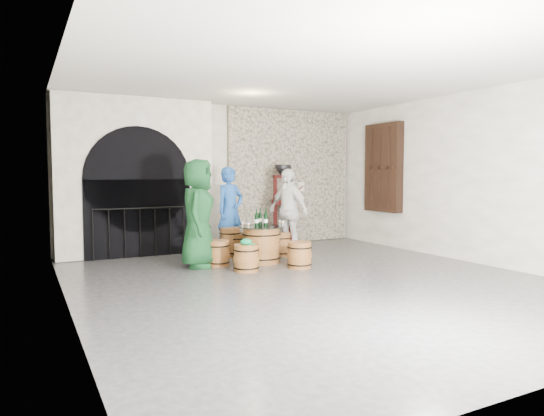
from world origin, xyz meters
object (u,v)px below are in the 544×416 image
person_green (198,213)px  wine_bottle_right (260,218)px  barrel_table (261,244)px  person_blue (230,211)px  person_white (288,211)px  wine_bottle_left (257,219)px  barrel_stool_far (238,245)px  barrel_stool_left (217,253)px  wine_bottle_center (266,219)px  barrel_stool_right (280,244)px  corking_press (283,199)px  barrel_stool_near_left (246,258)px  barrel_stool_near_right (300,255)px  side_barrel (230,242)px

person_green → wine_bottle_right: person_green is taller
barrel_table → wine_bottle_right: wine_bottle_right is taller
wine_bottle_right → person_blue: bearing=100.4°
person_white → wine_bottle_left: 1.35m
barrel_stool_far → barrel_stool_left: bearing=-134.0°
barrel_stool_left → wine_bottle_center: size_ratio=1.42×
barrel_stool_left → barrel_stool_right: 1.59m
barrel_stool_right → corking_press: 1.74m
barrel_stool_near_left → corking_press: corking_press is taller
barrel_stool_near_right → side_barrel: (-0.63, 1.66, 0.06)m
person_blue → wine_bottle_left: 1.18m
wine_bottle_left → corking_press: corking_press is taller
wine_bottle_left → barrel_stool_near_right: bearing=-56.1°
barrel_stool_near_left → corking_press: bearing=49.8°
wine_bottle_left → wine_bottle_center: size_ratio=1.00×
barrel_stool_right → person_green: bearing=-168.1°
barrel_stool_near_left → wine_bottle_left: 0.95m
wine_bottle_center → barrel_stool_far: bearing=100.2°
barrel_stool_left → wine_bottle_center: bearing=-9.9°
barrel_table → wine_bottle_left: 0.49m
corking_press → wine_bottle_right: bearing=-123.9°
barrel_stool_left → barrel_stool_near_left: bearing=-69.7°
barrel_stool_left → wine_bottle_right: (0.88, 0.03, 0.59)m
wine_bottle_left → side_barrel: 1.08m
barrel_stool_near_left → wine_bottle_center: (0.64, 0.54, 0.59)m
barrel_stool_near_right → corking_press: bearing=67.2°
barrel_stool_near_left → person_white: bearing=40.6°
barrel_stool_right → barrel_stool_near_left: (-1.27, -1.13, 0.00)m
barrel_stool_far → barrel_stool_right: size_ratio=1.00×
barrel_stool_far → person_green: person_green is taller
wine_bottle_center → side_barrel: wine_bottle_center is taller
barrel_stool_far → barrel_stool_near_right: (0.49, -1.61, 0.00)m
barrel_stool_left → wine_bottle_center: wine_bottle_center is taller
barrel_stool_right → person_blue: size_ratio=0.26×
side_barrel → barrel_stool_left: bearing=-125.9°
barrel_table → barrel_stool_far: bearing=97.6°
barrel_stool_near_right → person_blue: size_ratio=0.26×
person_blue → wine_bottle_center: person_blue is taller
barrel_stool_far → barrel_stool_near_left: same height
barrel_stool_left → person_blue: size_ratio=0.26×
person_green → barrel_stool_near_right: bearing=-91.5°
wine_bottle_center → barrel_stool_right: bearing=43.0°
person_green → person_white: (2.18, 0.62, -0.08)m
barrel_stool_near_right → wine_bottle_right: (-0.34, 0.88, 0.59)m
barrel_stool_near_right → barrel_stool_right: bearing=76.5°
barrel_table → wine_bottle_center: size_ratio=2.72×
wine_bottle_left → corking_press: size_ratio=0.17×
wine_bottle_right → corking_press: corking_press is taller
wine_bottle_right → corking_press: size_ratio=0.17×
barrel_stool_right → barrel_stool_near_right: size_ratio=1.00×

